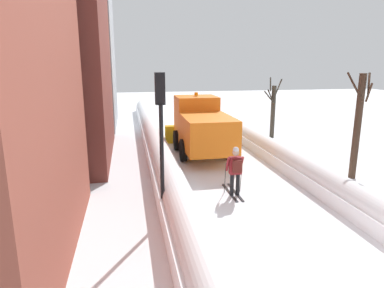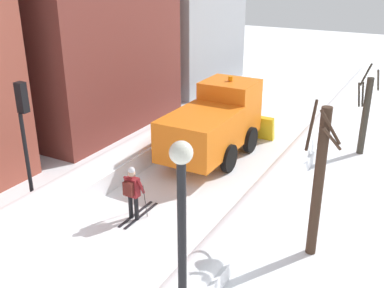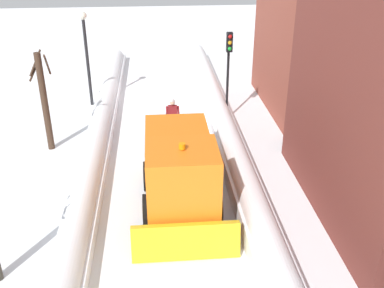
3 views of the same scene
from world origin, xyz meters
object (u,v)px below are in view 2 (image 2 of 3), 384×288
Objects in this scene: bare_tree_mid at (365,113)px; bare_tree_near at (319,181)px; street_lamp at (182,236)px; plow_truck at (215,122)px; skier at (133,191)px; traffic_light_pole at (25,126)px.

bare_tree_near is at bearing -89.56° from bare_tree_mid.
street_lamp is 1.30× the size of bare_tree_mid.
plow_truck is 1.21× the size of street_lamp.
street_lamp reaches higher than plow_truck.
skier is 6.30m from street_lamp.
street_lamp is (6.96, -2.78, 0.05)m from traffic_light_pole.
bare_tree_near is 1.14× the size of bare_tree_mid.
plow_truck reaches higher than skier.
bare_tree_mid reaches higher than plow_truck.
plow_truck is at bearing -148.93° from bare_tree_mid.
traffic_light_pole is 8.52m from bare_tree_near.
street_lamp is at bearing -67.21° from plow_truck.
bare_tree_near is at bearing 9.91° from skier.
bare_tree_near is (5.37, -4.84, 0.76)m from plow_truck.
bare_tree_near is (8.14, 2.34, -0.85)m from traffic_light_pole.
skier is 0.41× the size of traffic_light_pole.
bare_tree_mid is (8.08, 10.38, -1.32)m from traffic_light_pole.
skier is at bearing -120.70° from bare_tree_mid.
street_lamp reaches higher than bare_tree_near.
plow_truck is 6.21m from bare_tree_mid.
traffic_light_pole reaches higher than bare_tree_near.
traffic_light_pole is 7.49m from street_lamp.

